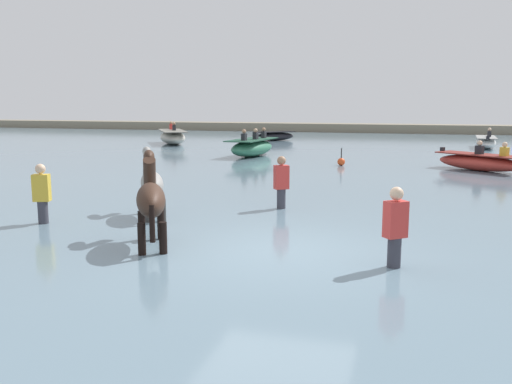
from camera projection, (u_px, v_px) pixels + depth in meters
The scene contains 14 objects.
ground_plane at pixel (277, 275), 9.07m from camera, with size 120.00×120.00×0.00m, color gray.
water_surface at pixel (347, 180), 18.52m from camera, with size 90.00×90.00×0.43m, color slate.
horse_lead_grey at pixel (152, 185), 11.55m from camera, with size 1.19×1.59×1.86m.
horse_trailing_dark_bay at pixel (151, 202), 9.20m from camera, with size 1.14×1.76×1.99m.
boat_far_inshore at pixel (173, 137), 31.70m from camera, with size 3.32×4.28×1.26m.
boat_far_offshore at pixel (275, 136), 34.36m from camera, with size 2.61×2.60×0.57m.
boat_mid_outer at pixel (252, 147), 24.58m from camera, with size 1.72×3.61×1.25m.
boat_distant_east at pixel (480, 162), 19.45m from camera, with size 3.15×2.74×1.07m.
boat_near_port at pixel (486, 142), 28.93m from camera, with size 1.23×3.39×1.07m.
person_wading_mid at pixel (42, 202), 10.94m from camera, with size 0.37×0.29×1.63m.
person_spectator_far at pixel (281, 189), 12.48m from camera, with size 0.38×0.34×1.63m.
person_wading_close at pixel (395, 238), 8.02m from camera, with size 0.37×0.36×1.63m.
channel_buoy at pixel (341, 162), 20.95m from camera, with size 0.29×0.29×0.67m.
far_shoreline at pixel (386, 131), 43.71m from camera, with size 80.00×2.40×1.09m, color gray.
Camera 1 is at (2.06, -8.49, 2.84)m, focal length 38.42 mm.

